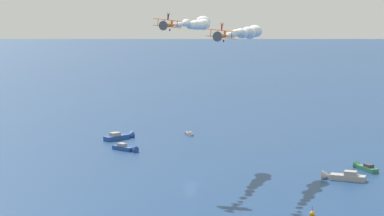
{
  "coord_description": "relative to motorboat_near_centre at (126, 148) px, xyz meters",
  "views": [
    {
      "loc": [
        -159.23,
        75.58,
        42.23
      ],
      "look_at": [
        1.04,
        -0.97,
        18.21
      ],
      "focal_mm": 69.83,
      "sensor_mm": 36.0,
      "label": 1
    }
  ],
  "objects": [
    {
      "name": "marker_buoy",
      "position": [
        -82.07,
        -9.68,
        -0.31
      ],
      "size": [
        1.1,
        1.1,
        2.1
      ],
      "color": "orange",
      "rests_on": "ground_plane"
    },
    {
      "name": "motorboat_trailing",
      "position": [
        17.03,
        -28.67,
        -0.31
      ],
      "size": [
        5.04,
        1.51,
        1.45
      ],
      "color": "#9E9993",
      "rests_on": "ground_plane"
    },
    {
      "name": "wingwalker_lead",
      "position": [
        -51.33,
        -4.83,
        37.21
      ],
      "size": [
        0.7,
        0.73,
        1.78
      ],
      "color": "red"
    },
    {
      "name": "motorboat_near_centre",
      "position": [
        0.0,
        0.0,
        0.0
      ],
      "size": [
        9.15,
        5.82,
        2.61
      ],
      "color": "#23478C",
      "rests_on": "ground_plane"
    },
    {
      "name": "biplane_lead",
      "position": [
        -51.18,
        -4.68,
        35.03
      ],
      "size": [
        6.55,
        6.45,
        3.63
      ],
      "color": "orange"
    },
    {
      "name": "biplane_wingman",
      "position": [
        -36.61,
        2.49,
        37.27
      ],
      "size": [
        6.55,
        6.45,
        3.63
      ],
      "color": "orange"
    },
    {
      "name": "ground_plane",
      "position": [
        -45.75,
        0.67,
        -0.7
      ],
      "size": [
        2000.0,
        2000.0,
        0.0
      ],
      "primitive_type": "plane",
      "color": "navy"
    },
    {
      "name": "motorboat_far_port",
      "position": [
        18.92,
        -5.07,
        0.15
      ],
      "size": [
        6.36,
        11.23,
        3.17
      ],
      "color": "#23478C",
      "rests_on": "ground_plane"
    },
    {
      "name": "wingwalker_wingman",
      "position": [
        -36.76,
        2.35,
        39.45
      ],
      "size": [
        0.7,
        0.73,
        1.78
      ],
      "color": "black"
    },
    {
      "name": "motorboat_far_stbd",
      "position": [
        -52.04,
        -46.91,
        -0.03
      ],
      "size": [
        8.76,
        2.86,
        2.5
      ],
      "color": "#33704C",
      "rests_on": "ground_plane"
    },
    {
      "name": "smoke_trail_lead",
      "position": [
        -32.48,
        -22.48,
        34.94
      ],
      "size": [
        24.02,
        23.45,
        4.01
      ],
      "color": "white"
    },
    {
      "name": "motorboat_offshore",
      "position": [
        -58.59,
        -34.63,
        0.13
      ],
      "size": [
        9.69,
        9.19,
        3.08
      ],
      "color": "#9E9993",
      "rests_on": "ground_plane"
    },
    {
      "name": "smoke_trail_wingman",
      "position": [
        -18.01,
        -14.97,
        36.98
      ],
      "size": [
        24.59,
        22.03,
        4.19
      ],
      "color": "white"
    }
  ]
}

